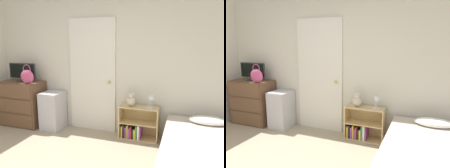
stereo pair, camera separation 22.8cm
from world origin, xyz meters
The scene contains 10 objects.
wall_back centered at (0.00, 2.27, 1.27)m, with size 10.00×0.06×2.55m.
door_closed centered at (-0.11, 2.21, 1.04)m, with size 0.90×0.09×2.08m.
dresser centered at (-1.55, 1.98, 0.45)m, with size 0.85×0.47×0.89m.
tv centered at (-1.53, 2.01, 1.08)m, with size 0.61×0.16×0.36m.
handbag centered at (-1.27, 1.84, 1.03)m, with size 0.28×0.10×0.36m.
storage_bin centered at (-0.86, 2.00, 0.36)m, with size 0.37×0.43×0.71m.
bookshelf centered at (0.78, 2.08, 0.23)m, with size 0.67×0.28×0.57m.
teddy_bear centered at (0.67, 2.08, 0.68)m, with size 0.16×0.16×0.25m.
desk_lamp centered at (1.02, 2.03, 0.74)m, with size 0.13×0.13×0.24m.
bed centered at (1.89, 1.25, 0.23)m, with size 1.23×1.96×0.56m.
Camera 2 is at (1.75, -1.38, 1.65)m, focal length 35.00 mm.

